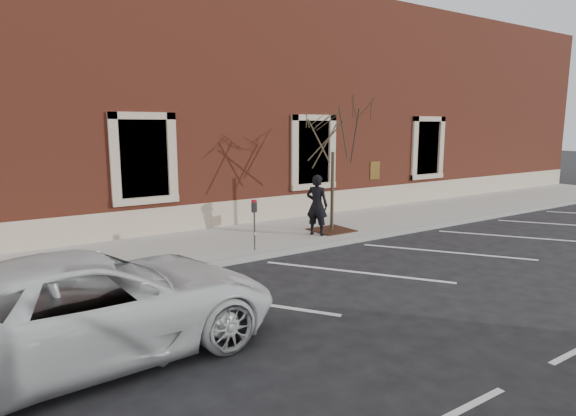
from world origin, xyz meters
TOP-DOWN VIEW (x-y plane):
  - ground at (0.00, 0.00)m, footprint 120.00×120.00m
  - sidewalk_near at (0.00, 1.75)m, footprint 40.00×3.50m
  - curb_near at (0.00, -0.05)m, footprint 40.00×0.12m
  - parking_stripes at (0.00, -2.20)m, footprint 28.00×4.40m
  - building_civic at (0.00, 7.74)m, footprint 40.00×8.62m
  - man at (1.18, 0.85)m, footprint 0.71×0.78m
  - parking_meter at (-1.22, 0.32)m, footprint 0.12×0.09m
  - tree_grate at (1.92, 1.07)m, footprint 1.15×1.15m
  - sapling at (1.92, 1.07)m, footprint 2.62×2.62m
  - white_truck at (-5.91, -3.13)m, footprint 5.69×2.92m

SIDE VIEW (x-z plane):
  - ground at x=0.00m, z-range 0.00..0.00m
  - parking_stripes at x=0.00m, z-range 0.00..0.01m
  - sidewalk_near at x=0.00m, z-range 0.00..0.15m
  - curb_near at x=0.00m, z-range 0.00..0.15m
  - tree_grate at x=1.92m, z-range 0.15..0.18m
  - white_truck at x=-5.91m, z-range 0.00..1.54m
  - man at x=1.18m, z-range 0.15..1.93m
  - parking_meter at x=-1.22m, z-range 0.41..1.72m
  - sapling at x=1.92m, z-range 1.02..5.39m
  - building_civic at x=0.00m, z-range 0.00..8.00m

